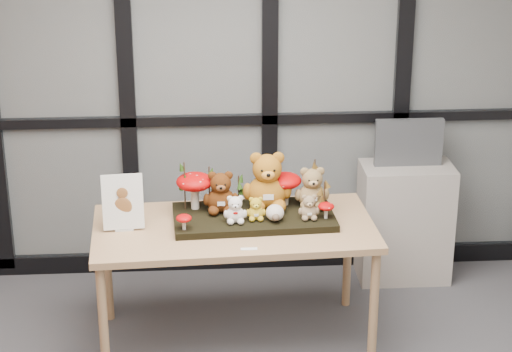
{
  "coord_description": "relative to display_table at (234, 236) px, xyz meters",
  "views": [
    {
      "loc": [
        -0.02,
        -3.19,
        2.84
      ],
      "look_at": [
        0.3,
        1.48,
        1.04
      ],
      "focal_mm": 65.0,
      "sensor_mm": 36.0,
      "label": 1
    }
  ],
  "objects": [
    {
      "name": "monitor",
      "position": [
        1.14,
        0.76,
        0.27
      ],
      "size": [
        0.43,
        0.05,
        0.31
      ],
      "color": "#494C51",
      "rests_on": "cabinet"
    },
    {
      "name": "sprig_green_centre",
      "position": [
        0.04,
        0.24,
        0.19
      ],
      "size": [
        0.05,
        0.05,
        0.17
      ],
      "primitive_type": null,
      "color": "#13340C",
      "rests_on": "diorama_tray"
    },
    {
      "name": "bear_white_bow",
      "position": [
        0.01,
        -0.04,
        0.19
      ],
      "size": [
        0.14,
        0.12,
        0.17
      ],
      "primitive_type": null,
      "rotation": [
        0.0,
        0.0,
        0.05
      ],
      "color": "white",
      "rests_on": "diorama_tray"
    },
    {
      "name": "mushroom_front_left",
      "position": [
        -0.28,
        -0.12,
        0.15
      ],
      "size": [
        0.08,
        0.08,
        0.09
      ],
      "primitive_type": null,
      "color": "#AC0506",
      "rests_on": "diorama_tray"
    },
    {
      "name": "sprig_dry_far_right",
      "position": [
        0.47,
        0.18,
        0.24
      ],
      "size": [
        0.05,
        0.05,
        0.28
      ],
      "primitive_type": null,
      "color": "brown",
      "rests_on": "diorama_tray"
    },
    {
      "name": "glass_partition",
      "position": [
        -0.18,
        0.95,
        0.75
      ],
      "size": [
        4.9,
        0.06,
        2.78
      ],
      "color": "#2D383F",
      "rests_on": "floor"
    },
    {
      "name": "plush_cream_hedgehog",
      "position": [
        0.23,
        -0.03,
        0.16
      ],
      "size": [
        0.08,
        0.07,
        0.1
      ],
      "primitive_type": null,
      "rotation": [
        0.0,
        0.0,
        0.05
      ],
      "color": "silver",
      "rests_on": "diorama_tray"
    },
    {
      "name": "label_card",
      "position": [
        0.07,
        -0.31,
        0.07
      ],
      "size": [
        0.09,
        0.03,
        0.0
      ],
      "primitive_type": "cube",
      "color": "white",
      "rests_on": "display_table"
    },
    {
      "name": "cabinet",
      "position": [
        1.14,
        0.74,
        -0.28
      ],
      "size": [
        0.59,
        0.34,
        0.78
      ],
      "primitive_type": "cube",
      "color": "#A49A92",
      "rests_on": "floor"
    },
    {
      "name": "sprig_green_far_left",
      "position": [
        -0.27,
        0.16,
        0.25
      ],
      "size": [
        0.05,
        0.05,
        0.28
      ],
      "primitive_type": null,
      "color": "#13340C",
      "rests_on": "diorama_tray"
    },
    {
      "name": "bear_tan_back",
      "position": [
        0.45,
        0.15,
        0.24
      ],
      "size": [
        0.21,
        0.19,
        0.26
      ],
      "primitive_type": null,
      "rotation": [
        0.0,
        0.0,
        0.05
      ],
      "color": "olive",
      "rests_on": "diorama_tray"
    },
    {
      "name": "mushroom_back_left",
      "position": [
        -0.21,
        0.17,
        0.22
      ],
      "size": [
        0.21,
        0.21,
        0.23
      ],
      "primitive_type": null,
      "color": "#AC0506",
      "rests_on": "diorama_tray"
    },
    {
      "name": "mushroom_back_right",
      "position": [
        0.3,
        0.19,
        0.21
      ],
      "size": [
        0.19,
        0.19,
        0.21
      ],
      "primitive_type": null,
      "color": "#AC0506",
      "rests_on": "diorama_tray"
    },
    {
      "name": "display_table",
      "position": [
        0.0,
        0.0,
        0.0
      ],
      "size": [
        1.6,
        0.86,
        0.73
      ],
      "rotation": [
        0.0,
        0.0,
        0.05
      ],
      "color": "tan",
      "rests_on": "floor"
    },
    {
      "name": "room_shell",
      "position": [
        -0.18,
        -1.52,
        1.01
      ],
      "size": [
        5.0,
        5.0,
        5.0
      ],
      "color": "beige",
      "rests_on": "floor"
    },
    {
      "name": "mushroom_front_right",
      "position": [
        0.51,
        -0.02,
        0.16
      ],
      "size": [
        0.09,
        0.09,
        0.1
      ],
      "primitive_type": null,
      "color": "#AC0506",
      "rests_on": "diorama_tray"
    },
    {
      "name": "sprig_dry_mid_right",
      "position": [
        0.51,
        0.07,
        0.2
      ],
      "size": [
        0.05,
        0.05,
        0.18
      ],
      "primitive_type": null,
      "color": "brown",
      "rests_on": "diorama_tray"
    },
    {
      "name": "bear_small_yellow",
      "position": [
        0.12,
        -0.01,
        0.18
      ],
      "size": [
        0.12,
        0.11,
        0.15
      ],
      "primitive_type": null,
      "rotation": [
        0.0,
        0.0,
        0.05
      ],
      "color": "gold",
      "rests_on": "diorama_tray"
    },
    {
      "name": "diorama_tray",
      "position": [
        0.11,
        0.06,
        0.09
      ],
      "size": [
        0.92,
        0.5,
        0.04
      ],
      "primitive_type": "cube",
      "rotation": [
        0.0,
        0.0,
        0.05
      ],
      "color": "black",
      "rests_on": "display_table"
    },
    {
      "name": "bear_beige_small",
      "position": [
        0.42,
        -0.02,
        0.18
      ],
      "size": [
        0.12,
        0.11,
        0.16
      ],
      "primitive_type": null,
      "rotation": [
        0.0,
        0.0,
        0.05
      ],
      "color": "#927957",
      "rests_on": "diorama_tray"
    },
    {
      "name": "sign_holder",
      "position": [
        -0.61,
        -0.01,
        0.22
      ],
      "size": [
        0.23,
        0.08,
        0.32
      ],
      "rotation": [
        0.0,
        0.0,
        0.09
      ],
      "color": "silver",
      "rests_on": "display_table"
    },
    {
      "name": "bear_brown_medium",
      "position": [
        -0.07,
        0.12,
        0.24
      ],
      "size": [
        0.21,
        0.19,
        0.26
      ],
      "primitive_type": null,
      "rotation": [
        0.0,
        0.0,
        0.05
      ],
      "color": "#4E240B",
      "rests_on": "diorama_tray"
    },
    {
      "name": "bear_pooh_yellow",
      "position": [
        0.2,
        0.16,
        0.29
      ],
      "size": [
        0.29,
        0.27,
        0.37
      ],
      "primitive_type": null,
      "rotation": [
        0.0,
        0.0,
        0.05
      ],
      "color": "#A86618",
      "rests_on": "diorama_tray"
    },
    {
      "name": "sprig_green_mid_left",
      "position": [
        -0.13,
        0.22,
        0.22
      ],
      "size": [
        0.05,
        0.05,
        0.23
      ],
      "primitive_type": null,
      "color": "#13340C",
      "rests_on": "diorama_tray"
    }
  ]
}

